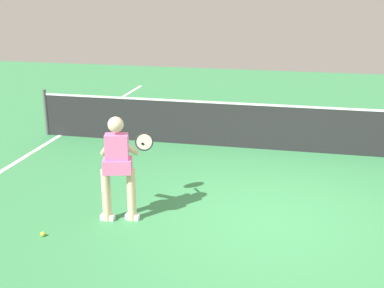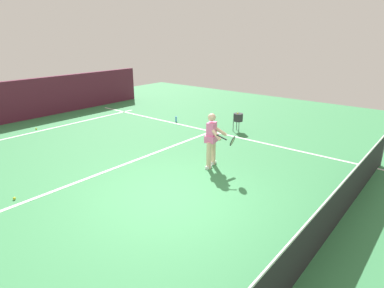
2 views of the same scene
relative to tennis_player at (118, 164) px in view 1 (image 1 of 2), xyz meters
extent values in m
plane|color=#38844C|center=(2.16, 0.43, -0.85)|extent=(26.50, 26.50, 0.00)
cylinder|color=#4C4C51|center=(-3.12, 3.71, -0.33)|extent=(0.08, 0.08, 1.04)
cube|color=#232326|center=(2.16, 3.71, -0.39)|extent=(10.48, 0.02, 0.92)
cube|color=white|center=(2.16, 3.71, 0.09)|extent=(10.48, 0.02, 0.04)
cylinder|color=beige|center=(-0.18, -0.08, -0.46)|extent=(0.13, 0.13, 0.78)
cylinder|color=beige|center=(0.17, 0.01, -0.46)|extent=(0.13, 0.13, 0.78)
cube|color=white|center=(-0.18, -0.08, -0.81)|extent=(0.20, 0.10, 0.08)
cube|color=white|center=(0.17, 0.01, -0.81)|extent=(0.20, 0.10, 0.08)
cube|color=pink|center=(0.00, -0.03, 0.19)|extent=(0.36, 0.27, 0.52)
cube|color=pink|center=(0.00, -0.03, -0.01)|extent=(0.46, 0.37, 0.20)
sphere|color=beige|center=(0.00, -0.03, 0.59)|extent=(0.22, 0.22, 0.22)
cylinder|color=beige|center=(-0.18, 0.08, 0.21)|extent=(0.37, 0.43, 0.37)
cylinder|color=beige|center=(0.11, 0.15, 0.21)|extent=(0.17, 0.49, 0.37)
cylinder|color=black|center=(0.22, 0.46, 0.17)|extent=(0.11, 0.29, 0.14)
torus|color=black|center=(0.15, 0.75, 0.11)|extent=(0.31, 0.19, 0.28)
cylinder|color=beige|center=(0.15, 0.75, 0.11)|extent=(0.25, 0.15, 0.23)
sphere|color=#D1E533|center=(-0.85, -0.74, -0.81)|extent=(0.07, 0.07, 0.07)
camera|label=1|loc=(2.46, -6.29, 2.44)|focal=46.99mm
camera|label=2|loc=(7.11, 5.08, 2.81)|focal=30.83mm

